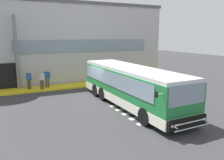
{
  "coord_description": "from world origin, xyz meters",
  "views": [
    {
      "loc": [
        -6.47,
        -16.08,
        4.85
      ],
      "look_at": [
        0.71,
        -0.77,
        1.5
      ],
      "focal_mm": 36.51,
      "sensor_mm": 36.0,
      "label": 1
    }
  ],
  "objects_px": {
    "entry_support_column": "(16,53)",
    "passenger_near_column": "(29,79)",
    "bus_main_foreground": "(131,87)",
    "passenger_by_doorway": "(42,79)",
    "passenger_at_curb_edge": "(47,77)"
  },
  "relations": [
    {
      "from": "bus_main_foreground",
      "to": "passenger_by_doorway",
      "type": "xyz_separation_m",
      "value": [
        -4.93,
        7.02,
        -0.25
      ]
    },
    {
      "from": "bus_main_foreground",
      "to": "passenger_at_curb_edge",
      "type": "xyz_separation_m",
      "value": [
        -4.38,
        7.64,
        -0.25
      ]
    },
    {
      "from": "bus_main_foreground",
      "to": "passenger_by_doorway",
      "type": "distance_m",
      "value": 8.59
    },
    {
      "from": "passenger_by_doorway",
      "to": "passenger_at_curb_edge",
      "type": "height_order",
      "value": "same"
    },
    {
      "from": "bus_main_foreground",
      "to": "passenger_near_column",
      "type": "bearing_deg",
      "value": 128.37
    },
    {
      "from": "entry_support_column",
      "to": "passenger_near_column",
      "type": "xyz_separation_m",
      "value": [
        0.8,
        -0.67,
        -2.27
      ]
    },
    {
      "from": "passenger_at_curb_edge",
      "to": "entry_support_column",
      "type": "bearing_deg",
      "value": 166.91
    },
    {
      "from": "entry_support_column",
      "to": "passenger_near_column",
      "type": "relative_size",
      "value": 3.83
    },
    {
      "from": "bus_main_foreground",
      "to": "passenger_near_column",
      "type": "xyz_separation_m",
      "value": [
        -5.96,
        7.53,
        -0.25
      ]
    },
    {
      "from": "entry_support_column",
      "to": "passenger_near_column",
      "type": "distance_m",
      "value": 2.5
    },
    {
      "from": "bus_main_foreground",
      "to": "passenger_at_curb_edge",
      "type": "distance_m",
      "value": 8.81
    },
    {
      "from": "bus_main_foreground",
      "to": "entry_support_column",
      "type": "bearing_deg",
      "value": 129.53
    },
    {
      "from": "entry_support_column",
      "to": "passenger_near_column",
      "type": "bearing_deg",
      "value": -39.76
    },
    {
      "from": "passenger_by_doorway",
      "to": "bus_main_foreground",
      "type": "bearing_deg",
      "value": -54.92
    },
    {
      "from": "entry_support_column",
      "to": "passenger_by_doorway",
      "type": "xyz_separation_m",
      "value": [
        1.83,
        -1.17,
        -2.27
      ]
    }
  ]
}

